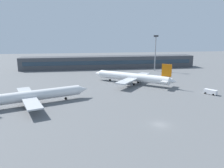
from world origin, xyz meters
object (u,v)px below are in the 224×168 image
airplane_near (32,96)px  service_van_white (211,92)px  airplane_mid (132,77)px  floodlight_tower_west (155,50)px

airplane_near → service_van_white: (72.64, 2.98, -2.19)m
airplane_near → service_van_white: bearing=2.3°
airplane_mid → service_van_white: 37.96m
service_van_white → floodlight_tower_west: (-2.99, 62.29, 13.10)m
airplane_mid → service_van_white: (28.58, -24.87, -2.38)m
service_van_white → floodlight_tower_west: floodlight_tower_west is taller
airplane_mid → floodlight_tower_west: size_ratio=1.57×
floodlight_tower_west → airplane_near: bearing=-136.9°
service_van_white → floodlight_tower_west: 63.72m
airplane_near → airplane_mid: 52.13m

